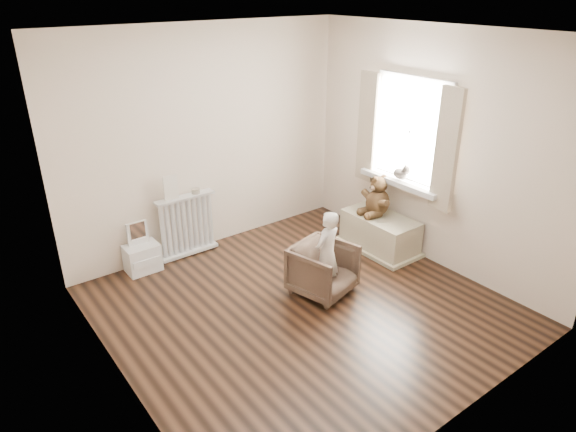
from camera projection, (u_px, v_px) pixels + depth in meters
floor at (303, 307)px, 5.14m from camera, size 3.60×3.60×0.01m
ceiling at (307, 33)px, 4.06m from camera, size 3.60×3.60×0.01m
back_wall at (207, 141)px, 5.91m from camera, size 3.60×0.02×2.60m
front_wall at (480, 267)px, 3.29m from camera, size 3.60×0.02×2.60m
left_wall at (106, 242)px, 3.62m from camera, size 0.02×3.60×2.60m
right_wall at (434, 150)px, 5.58m from camera, size 0.02×3.60×2.60m
window at (411, 131)px, 5.72m from camera, size 0.03×0.90×1.10m
window_sill at (401, 182)px, 5.91m from camera, size 0.22×1.10×0.06m
curtain_left at (447, 151)px, 5.27m from camera, size 0.06×0.26×1.30m
curtain_right at (367, 128)px, 6.10m from camera, size 0.06×0.26×1.30m
radiator at (187, 225)px, 5.98m from camera, size 0.71×0.13×0.75m
paper_doll at (171, 188)px, 5.69m from camera, size 0.17×0.02×0.28m
tin_a at (196, 191)px, 5.90m from camera, size 0.10×0.10×0.06m
toy_vanity at (141, 249)px, 5.68m from camera, size 0.37×0.26×0.58m
armchair at (323, 270)px, 5.29m from camera, size 0.70×0.71×0.54m
child at (327, 254)px, 5.16m from camera, size 0.38×0.30×0.91m
toy_bench at (380, 233)px, 6.20m from camera, size 0.48×0.91×0.43m
teddy_bear at (378, 195)px, 6.06m from camera, size 0.43×0.35×0.48m
plush_cat at (401, 171)px, 5.86m from camera, size 0.15×0.24×0.19m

